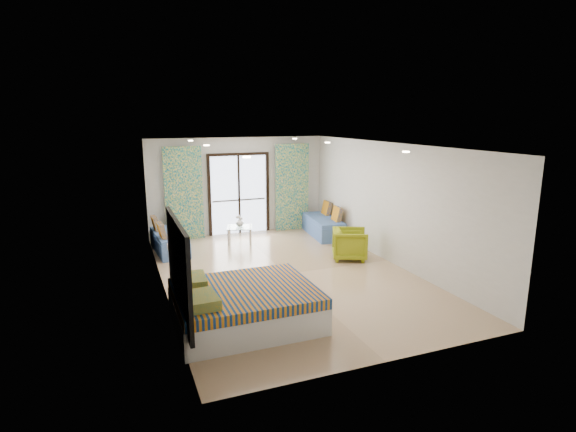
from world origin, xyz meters
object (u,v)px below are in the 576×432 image
object	(u,v)px
bed	(244,305)
daybed_right	(324,226)
armchair	(350,243)
daybed_left	(169,241)
coffee_table	(240,228)

from	to	relation	value
bed	daybed_right	world-z (taller)	daybed_right
bed	daybed_right	distance (m)	5.78
daybed_right	armchair	distance (m)	2.19
bed	daybed_left	size ratio (longest dim) A/B	1.26
bed	daybed_left	distance (m)	4.54
bed	daybed_left	xyz separation A→B (m)	(-0.64, 4.49, -0.06)
daybed_left	armchair	size ratio (longest dim) A/B	2.24
daybed_left	daybed_right	size ratio (longest dim) A/B	0.94
armchair	bed	bearing A→B (deg)	150.68
daybed_left	coffee_table	world-z (taller)	daybed_left
bed	armchair	distance (m)	4.01
daybed_left	bed	bearing A→B (deg)	-86.44
coffee_table	armchair	world-z (taller)	armchair
daybed_right	daybed_left	bearing A→B (deg)	-172.91
daybed_right	coffee_table	bearing A→B (deg)	-176.79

